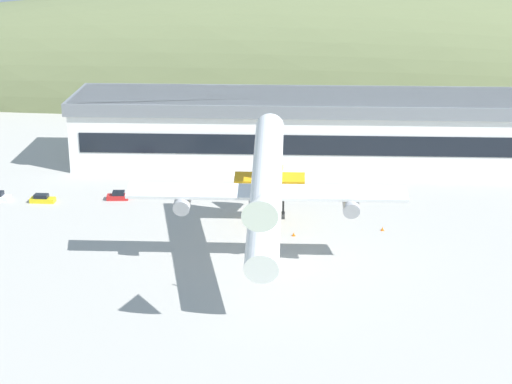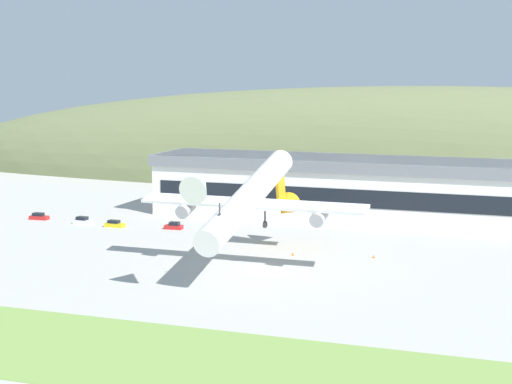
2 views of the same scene
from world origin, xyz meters
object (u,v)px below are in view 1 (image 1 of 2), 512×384
cargo_airplane (266,188)px  service_car_1 (42,199)px  traffic_cone_0 (294,234)px  traffic_cone_1 (382,229)px  service_car_0 (118,196)px  terminal_building (349,125)px

cargo_airplane → service_car_1: 46.89m
traffic_cone_0 → traffic_cone_1: size_ratio=1.00×
service_car_0 → service_car_1: (-12.45, -1.97, -0.03)m
cargo_airplane → service_car_1: bearing=147.5°
terminal_building → traffic_cone_0: 40.03m
terminal_building → service_car_0: (-40.28, -22.71, -6.92)m
cargo_airplane → traffic_cone_1: 25.03m
service_car_0 → traffic_cone_1: service_car_0 is taller
cargo_airplane → service_car_1: (-38.49, 24.49, -10.82)m
terminal_building → service_car_1: 58.63m
cargo_airplane → traffic_cone_0: (3.82, 11.20, -11.12)m
terminal_building → cargo_airplane: 51.33m
traffic_cone_0 → traffic_cone_1: (13.68, 2.82, 0.00)m
terminal_building → traffic_cone_1: 36.04m
service_car_0 → service_car_1: 12.60m
service_car_0 → cargo_airplane: bearing=-45.5°
service_car_0 → traffic_cone_1: bearing=-15.9°
traffic_cone_1 → traffic_cone_0: bearing=-168.4°
service_car_1 → traffic_cone_1: 56.96m
service_car_0 → traffic_cone_0: (29.86, -15.26, -0.33)m
cargo_airplane → traffic_cone_1: size_ratio=78.20×
service_car_0 → traffic_cone_0: bearing=-27.1°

